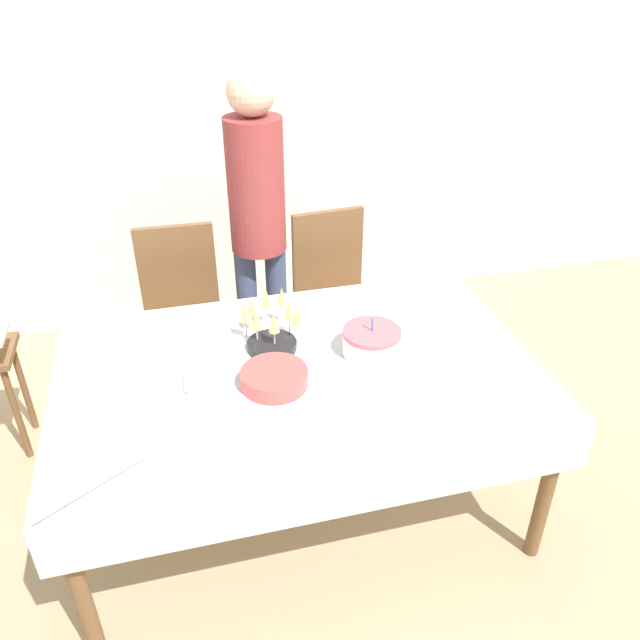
# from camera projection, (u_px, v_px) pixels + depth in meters

# --- Properties ---
(ground_plane) EXTENTS (12.00, 12.00, 0.00)m
(ground_plane) POSITION_uv_depth(u_px,v_px,m) (301.00, 498.00, 2.85)
(ground_plane) COLOR tan
(wall_back) EXTENTS (8.00, 0.05, 2.70)m
(wall_back) POSITION_uv_depth(u_px,v_px,m) (227.00, 106.00, 3.67)
(wall_back) COLOR silver
(wall_back) RESTS_ON ground_plane
(dining_table) EXTENTS (1.88, 1.19, 0.74)m
(dining_table) POSITION_uv_depth(u_px,v_px,m) (299.00, 386.00, 2.52)
(dining_table) COLOR white
(dining_table) RESTS_ON ground_plane
(dining_chair_far_left) EXTENTS (0.43, 0.43, 0.96)m
(dining_chair_far_left) POSITION_uv_depth(u_px,v_px,m) (183.00, 311.00, 3.24)
(dining_chair_far_left) COLOR brown
(dining_chair_far_left) RESTS_ON ground_plane
(dining_chair_far_right) EXTENTS (0.46, 0.46, 0.96)m
(dining_chair_far_right) POSITION_uv_depth(u_px,v_px,m) (334.00, 292.00, 3.42)
(dining_chair_far_right) COLOR brown
(dining_chair_far_right) RESTS_ON ground_plane
(birthday_cake) EXTENTS (0.24, 0.24, 0.18)m
(birthday_cake) POSITION_uv_depth(u_px,v_px,m) (371.00, 341.00, 2.52)
(birthday_cake) COLOR white
(birthday_cake) RESTS_ON dining_table
(champagne_tray) EXTENTS (0.33, 0.33, 0.18)m
(champagne_tray) POSITION_uv_depth(u_px,v_px,m) (270.00, 319.00, 2.60)
(champagne_tray) COLOR silver
(champagne_tray) RESTS_ON dining_table
(plate_stack_main) EXTENTS (0.25, 0.25, 0.06)m
(plate_stack_main) POSITION_uv_depth(u_px,v_px,m) (274.00, 378.00, 2.35)
(plate_stack_main) COLOR #CC4C47
(plate_stack_main) RESTS_ON dining_table
(plate_stack_dessert) EXTENTS (0.20, 0.20, 0.03)m
(plate_stack_dessert) POSITION_uv_depth(u_px,v_px,m) (272.00, 345.00, 2.56)
(plate_stack_dessert) COLOR black
(plate_stack_dessert) RESTS_ON dining_table
(cake_knife) EXTENTS (0.30, 0.04, 0.00)m
(cake_knife) POSITION_uv_depth(u_px,v_px,m) (405.00, 378.00, 2.40)
(cake_knife) COLOR silver
(cake_knife) RESTS_ON dining_table
(fork_pile) EXTENTS (0.18, 0.08, 0.02)m
(fork_pile) POSITION_uv_depth(u_px,v_px,m) (211.00, 393.00, 2.30)
(fork_pile) COLOR silver
(fork_pile) RESTS_ON dining_table
(napkin_pile) EXTENTS (0.15, 0.15, 0.01)m
(napkin_pile) POSITION_uv_depth(u_px,v_px,m) (203.00, 378.00, 2.39)
(napkin_pile) COLOR pink
(napkin_pile) RESTS_ON dining_table
(person_standing) EXTENTS (0.28, 0.28, 1.71)m
(person_standing) POSITION_uv_depth(u_px,v_px,m) (257.00, 210.00, 3.09)
(person_standing) COLOR #3F4C72
(person_standing) RESTS_ON ground_plane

